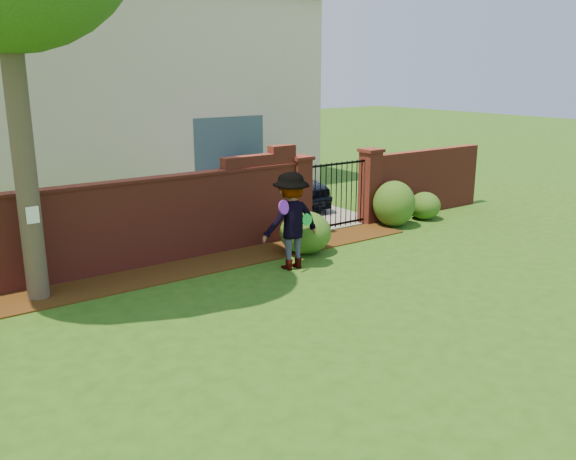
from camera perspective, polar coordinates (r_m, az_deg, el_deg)
ground at (r=9.91m, az=3.84°, el=-7.78°), size 80.00×80.00×0.01m
mulch_bed at (r=12.07m, az=-9.86°, el=-3.65°), size 11.10×1.08×0.03m
brick_wall at (r=12.02m, az=-15.98°, el=0.43°), size 8.70×0.31×2.16m
brick_wall_return at (r=16.90m, az=12.60°, el=4.44°), size 4.00×0.25×1.70m
pillar_left at (r=14.07m, az=1.09°, el=3.18°), size 0.50×0.50×1.88m
pillar_right at (r=15.46m, az=7.65°, el=4.12°), size 0.50×0.50×1.88m
iron_gate at (r=14.76m, az=4.52°, el=3.29°), size 1.78×0.03×1.60m
driveway at (r=18.10m, az=-3.73°, el=2.72°), size 3.20×8.00×0.01m
house at (r=20.23m, az=-16.28°, el=12.47°), size 12.40×6.40×6.30m
car at (r=17.35m, az=-0.84°, el=4.58°), size 2.07×4.29×1.41m
paper_notice at (r=10.73m, az=-22.70°, el=1.29°), size 0.20×0.01×0.28m
shrub_left at (r=12.89m, az=1.64°, el=-0.23°), size 1.09×1.09×0.89m
shrub_middle at (r=15.29m, az=9.86°, el=2.43°), size 1.03×1.03×1.14m
shrub_right at (r=16.20m, az=12.63°, el=2.22°), size 0.80×0.80×0.71m
man at (r=11.75m, az=0.36°, el=0.82°), size 1.25×0.75×1.90m
frisbee_purple at (r=11.28m, az=-0.40°, el=2.14°), size 0.29×0.16×0.27m
frisbee_green at (r=11.79m, az=1.78°, el=1.00°), size 0.25×0.07×0.24m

